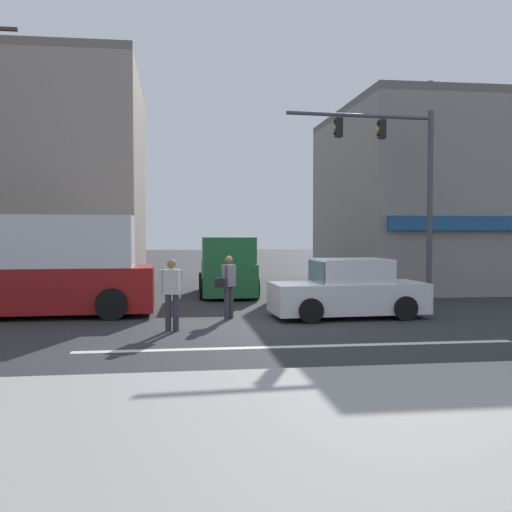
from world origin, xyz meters
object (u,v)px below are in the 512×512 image
(pedestrian_mid_crossing, at_px, (228,283))
(pedestrian_far_side, at_px, (172,290))
(sedan_parked_curbside, at_px, (348,291))
(van_crossing_rightbound, at_px, (227,267))
(utility_pole_far_right, at_px, (429,181))
(box_truck_crossing_leftbound, at_px, (57,270))
(traffic_light_mast, at_px, (402,173))

(pedestrian_mid_crossing, xyz_separation_m, pedestrian_far_side, (-1.47, -1.75, -0.00))
(sedan_parked_curbside, bearing_deg, van_crossing_rightbound, 114.13)
(utility_pole_far_right, bearing_deg, pedestrian_far_side, -137.81)
(box_truck_crossing_leftbound, bearing_deg, utility_pole_far_right, 25.85)
(utility_pole_far_right, relative_size, sedan_parked_curbside, 2.02)
(utility_pole_far_right, relative_size, traffic_light_mast, 1.36)
(traffic_light_mast, distance_m, box_truck_crossing_leftbound, 10.93)
(sedan_parked_curbside, height_order, pedestrian_mid_crossing, pedestrian_mid_crossing)
(traffic_light_mast, xyz_separation_m, van_crossing_rightbound, (-5.33, 3.25, -3.17))
(traffic_light_mast, xyz_separation_m, sedan_parked_curbside, (-2.60, -2.85, -3.46))
(traffic_light_mast, height_order, pedestrian_far_side, traffic_light_mast)
(traffic_light_mast, relative_size, sedan_parked_curbside, 1.48)
(box_truck_crossing_leftbound, xyz_separation_m, pedestrian_mid_crossing, (4.57, -1.14, -0.30))
(pedestrian_mid_crossing, distance_m, pedestrian_far_side, 2.29)
(traffic_light_mast, xyz_separation_m, pedestrian_mid_crossing, (-5.84, -2.70, -3.22))
(van_crossing_rightbound, distance_m, box_truck_crossing_leftbound, 7.00)
(traffic_light_mast, relative_size, pedestrian_far_side, 3.71)
(sedan_parked_curbside, xyz_separation_m, box_truck_crossing_leftbound, (-7.81, 1.29, 0.54))
(sedan_parked_curbside, height_order, pedestrian_far_side, pedestrian_far_side)
(traffic_light_mast, xyz_separation_m, pedestrian_far_side, (-7.31, -4.46, -3.23))
(van_crossing_rightbound, relative_size, box_truck_crossing_leftbound, 0.83)
(van_crossing_rightbound, xyz_separation_m, pedestrian_mid_crossing, (-0.51, -5.95, -0.05))
(pedestrian_far_side, bearing_deg, sedan_parked_curbside, 18.81)
(sedan_parked_curbside, bearing_deg, traffic_light_mast, 47.64)
(utility_pole_far_right, xyz_separation_m, traffic_light_mast, (-3.13, -5.00, -0.19))
(utility_pole_far_right, distance_m, traffic_light_mast, 5.91)
(pedestrian_far_side, bearing_deg, van_crossing_rightbound, 75.64)
(utility_pole_far_right, xyz_separation_m, pedestrian_far_side, (-10.44, -9.46, -3.42))
(traffic_light_mast, bearing_deg, van_crossing_rightbound, 148.66)
(van_crossing_rightbound, bearing_deg, traffic_light_mast, -31.34)
(utility_pole_far_right, height_order, pedestrian_far_side, utility_pole_far_right)
(traffic_light_mast, xyz_separation_m, box_truck_crossing_leftbound, (-10.41, -1.56, -2.92))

